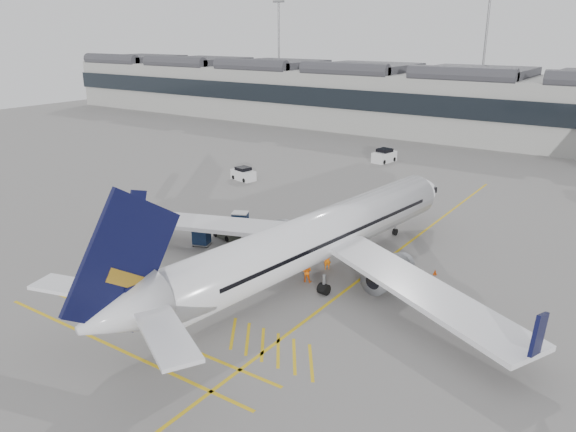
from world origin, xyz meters
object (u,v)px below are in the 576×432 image
Objects in this scene: belt_loader at (386,274)px; ramp_agent_a at (327,260)px; ramp_agent_b at (307,271)px; airliner_main at (313,239)px; baggage_cart_a at (316,233)px; pushback_tug at (227,231)px.

belt_loader reaches higher than ramp_agent_a.
ramp_agent_a is at bearing -109.30° from ramp_agent_b.
airliner_main is 7.96m from baggage_cart_a.
baggage_cart_a is 1.18× the size of ramp_agent_b.
ramp_agent_b is 0.64× the size of pushback_tug.
belt_loader is at bearing -37.56° from ramp_agent_a.
belt_loader is 16.67m from pushback_tug.
ramp_agent_a reaches higher than pushback_tug.
ramp_agent_a is (4.01, -4.68, -0.09)m from baggage_cart_a.
airliner_main is at bearing -100.95° from ramp_agent_b.
airliner_main is at bearing -3.18° from pushback_tug.
airliner_main is at bearing -83.73° from baggage_cart_a.
baggage_cart_a is at bearing 86.29° from ramp_agent_a.
ramp_agent_a is 0.96× the size of ramp_agent_b.
pushback_tug is (-16.66, 0.43, 0.01)m from belt_loader.
baggage_cart_a is 6.16m from ramp_agent_a.
airliner_main is 23.96× the size of ramp_agent_b.
ramp_agent_b reaches higher than baggage_cart_a.
airliner_main is 8.01× the size of belt_loader.
ramp_agent_a is at bearing 167.16° from belt_loader.
airliner_main is 24.88× the size of ramp_agent_a.
airliner_main is at bearing -141.04° from ramp_agent_a.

